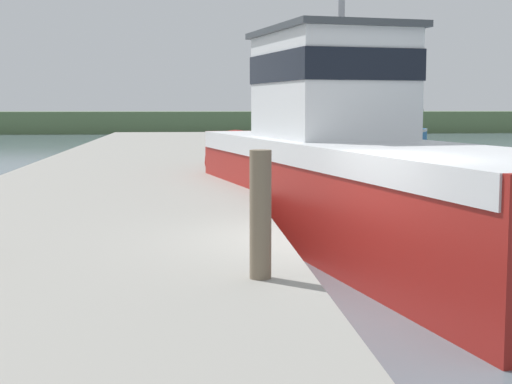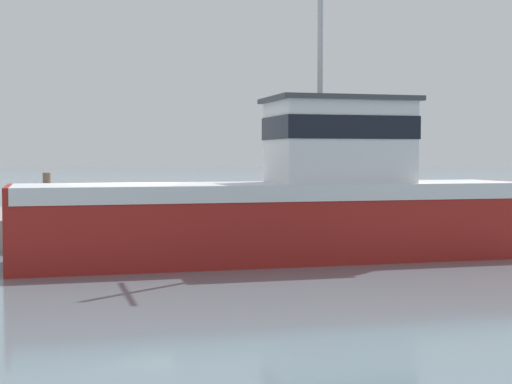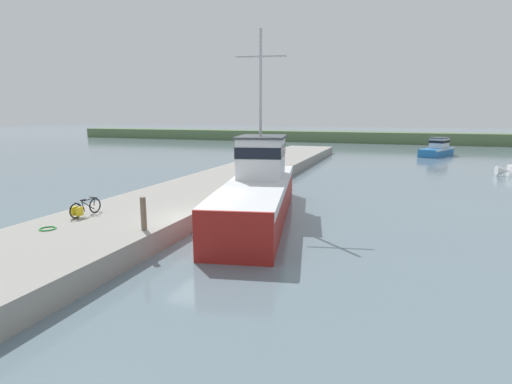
{
  "view_description": "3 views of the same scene",
  "coord_description": "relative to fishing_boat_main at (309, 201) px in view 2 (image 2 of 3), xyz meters",
  "views": [
    {
      "loc": [
        -1.94,
        -9.73,
        2.54
      ],
      "look_at": [
        -1.01,
        0.95,
        1.35
      ],
      "focal_mm": 55.0,
      "sensor_mm": 36.0,
      "label": 1
    },
    {
      "loc": [
        20.31,
        2.11,
        2.57
      ],
      "look_at": [
        0.23,
        3.37,
        1.64
      ],
      "focal_mm": 55.0,
      "sensor_mm": 36.0,
      "label": 2
    },
    {
      "loc": [
        7.52,
        -14.44,
        5.11
      ],
      "look_at": [
        1.07,
        3.85,
        1.34
      ],
      "focal_mm": 28.0,
      "sensor_mm": 36.0,
      "label": 3
    }
  ],
  "objects": [
    {
      "name": "water_bottle_on_curb",
      "position": [
        -7.05,
        -5.21,
        -0.47
      ],
      "size": [
        0.07,
        0.07,
        0.23
      ],
      "primitive_type": "cylinder",
      "color": "yellow",
      "rests_on": "dock_pier"
    },
    {
      "name": "hose_coil",
      "position": [
        -5.72,
        -8.02,
        -0.56
      ],
      "size": [
        0.61,
        0.61,
        0.05
      ],
      "primitive_type": "torus",
      "color": "green",
      "rests_on": "dock_pier"
    },
    {
      "name": "mooring_post",
      "position": [
        -2.23,
        -6.87,
        0.05
      ],
      "size": [
        0.21,
        0.21,
        1.26
      ],
      "primitive_type": "cylinder",
      "color": "#756651",
      "rests_on": "dock_pier"
    },
    {
      "name": "dock_pier",
      "position": [
        -4.57,
        -4.64,
        -1.01
      ],
      "size": [
        5.77,
        80.0,
        0.85
      ],
      "primitive_type": "cube",
      "color": "gray",
      "rests_on": "ground_plane"
    },
    {
      "name": "bicycle_touring",
      "position": [
        -5.89,
        -6.0,
        -0.25
      ],
      "size": [
        0.5,
        1.7,
        0.72
      ],
      "rotation": [
        0.0,
        0.0,
        -0.07
      ],
      "color": "black",
      "rests_on": "dock_pier"
    },
    {
      "name": "ground_plane",
      "position": [
        -0.99,
        -4.64,
        -1.43
      ],
      "size": [
        320.0,
        320.0,
        0.0
      ],
      "primitive_type": "plane",
      "color": "slate"
    },
    {
      "name": "fishing_boat_main",
      "position": [
        0.0,
        0.0,
        0.0
      ],
      "size": [
        5.31,
        15.23,
        9.22
      ],
      "rotation": [
        0.0,
        0.0,
        0.2
      ],
      "color": "maroon",
      "rests_on": "ground_plane"
    }
  ]
}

